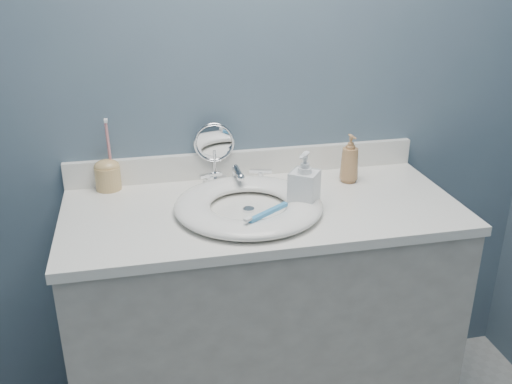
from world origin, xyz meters
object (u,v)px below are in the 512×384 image
object	(u,v)px
makeup_mirror	(214,149)
toothbrush_holder	(108,173)
soap_bottle_amber	(350,159)
soap_bottle_clear	(304,181)

from	to	relation	value
makeup_mirror	toothbrush_holder	bearing A→B (deg)	-174.74
makeup_mirror	toothbrush_holder	world-z (taller)	toothbrush_holder
soap_bottle_amber	soap_bottle_clear	world-z (taller)	soap_bottle_clear
makeup_mirror	soap_bottle_clear	world-z (taller)	makeup_mirror
soap_bottle_clear	toothbrush_holder	xyz separation A→B (m)	(-0.58, 0.28, -0.04)
soap_bottle_amber	soap_bottle_clear	xyz separation A→B (m)	(-0.21, -0.18, 0.01)
soap_bottle_amber	toothbrush_holder	bearing A→B (deg)	167.70
makeup_mirror	soap_bottle_amber	world-z (taller)	makeup_mirror
toothbrush_holder	soap_bottle_clear	bearing A→B (deg)	-25.80
makeup_mirror	soap_bottle_clear	xyz separation A→B (m)	(0.23, -0.29, -0.02)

